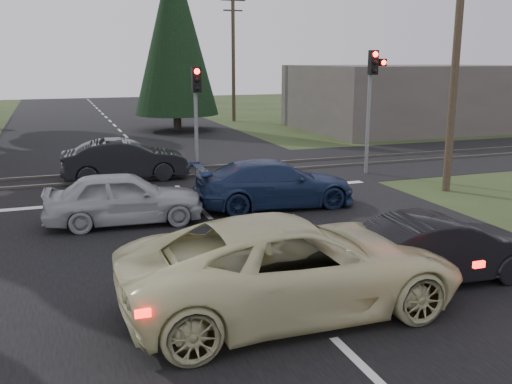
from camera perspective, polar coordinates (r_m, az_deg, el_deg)
name	(u,v)px	position (r m, az deg, el deg)	size (l,w,h in m)	color
ground	(281,288)	(11.31, 2.56, -9.56)	(120.00, 120.00, 0.00)	#2A3719
road	(176,185)	(20.51, -8.05, 0.73)	(14.00, 100.00, 0.01)	black
rail_corridor	(165,174)	(22.44, -9.10, 1.76)	(120.00, 8.00, 0.01)	black
stop_line	(187,196)	(18.80, -6.92, -0.36)	(13.00, 0.35, 0.00)	silver
rail_near	(169,177)	(21.66, -8.71, 1.48)	(120.00, 0.12, 0.10)	#59544C
rail_far	(161,170)	(23.20, -9.47, 2.23)	(120.00, 0.12, 0.10)	#59544C
traffic_signal_right	(372,88)	(22.36, 11.56, 10.17)	(0.68, 0.48, 4.70)	slate
traffic_signal_center	(196,103)	(20.99, -5.98, 8.80)	(0.32, 0.48, 4.10)	slate
utility_pole_near	(457,48)	(20.02, 19.43, 13.44)	(1.80, 0.26, 9.00)	#4C3D2D
utility_pole_mid	(233,54)	(41.57, -2.29, 13.60)	(1.80, 0.26, 9.00)	#4C3D2D
utility_pole_far	(166,56)	(65.84, -9.01, 13.26)	(1.80, 0.26, 9.00)	#4C3D2D
conifer_tree	(175,32)	(36.46, -8.13, 15.54)	(5.20, 5.20, 11.00)	#473D33
building_right	(411,97)	(38.61, 15.25, 9.15)	(14.00, 10.00, 4.00)	#59514C
cream_coupe	(293,265)	(10.07, 3.72, -7.32)	(2.80, 6.08, 1.69)	beige
dark_hatchback	(441,249)	(12.03, 18.05, -5.42)	(1.41, 4.05, 1.33)	black
silver_car	(124,198)	(15.77, -13.05, -0.58)	(1.69, 4.21, 1.44)	#A1A5A9
blue_sedan	(275,184)	(17.15, 1.88, 0.81)	(1.98, 4.88, 1.41)	#182649
dark_car_far	(125,160)	(21.56, -12.95, 3.13)	(1.58, 4.53, 1.49)	black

